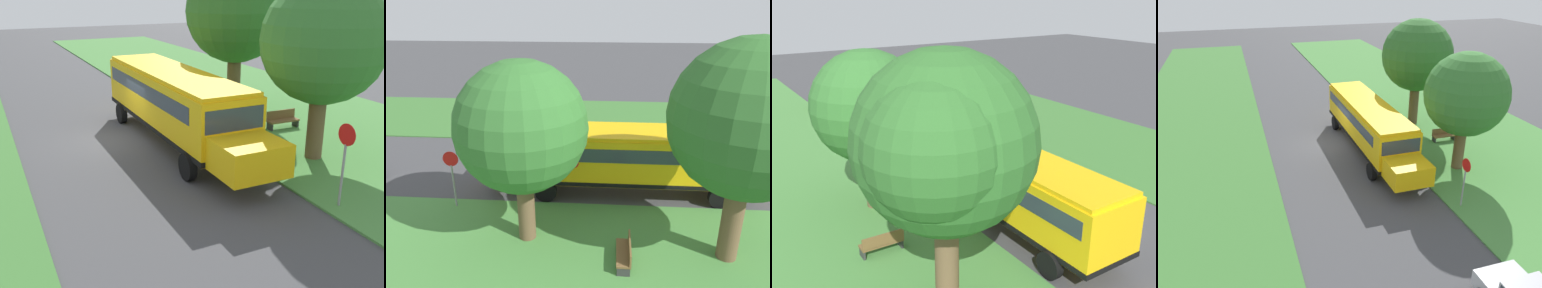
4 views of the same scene
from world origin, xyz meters
The scene contains 8 objects.
ground_plane centered at (0.00, 0.00, 0.00)m, with size 120.00×120.00×0.00m, color #424244.
grass_verge centered at (-10.00, 0.00, 0.04)m, with size 12.00×80.00×0.08m, color #47843D.
grass_far_side centered at (9.00, 0.00, 0.04)m, with size 10.00×80.00×0.07m, color #3D7533.
school_bus centered at (-2.48, 1.56, 1.92)m, with size 2.85×12.42×3.16m.
oak_tree_beside_bus centered at (-7.53, -1.91, 5.35)m, with size 5.23×5.26×7.93m.
oak_tree_roadside_mid centered at (-6.64, 5.88, 4.76)m, with size 4.74×4.74×7.04m.
stop_sign centered at (-4.60, 9.44, 1.74)m, with size 0.08×0.68×2.74m.
park_bench centered at (-7.90, 2.00, 0.47)m, with size 1.61×0.53×0.92m.
Camera 4 is at (5.56, 22.97, 10.96)m, focal length 35.00 mm.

